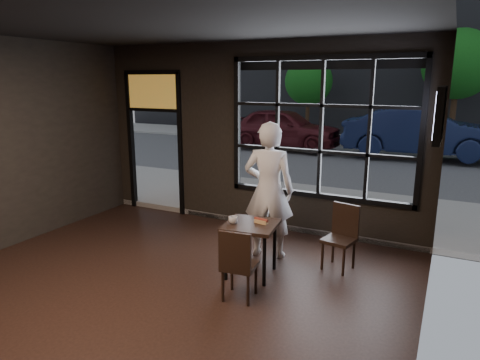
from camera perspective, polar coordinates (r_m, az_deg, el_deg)
The scene contains 17 objects.
floor at distance 5.13m, azimuth -15.88°, elevation -17.47°, with size 6.00×7.00×0.02m, color black.
ceiling at distance 4.48m, azimuth -18.64°, elevation 20.85°, with size 6.00×7.00×0.02m, color black.
wall_right at distance 3.33m, azimuth 23.93°, elevation -4.79°, with size 0.04×7.00×3.20m, color black.
window_frame at distance 6.99m, azimuth 10.75°, elevation 6.72°, with size 3.06×0.12×2.28m, color black.
stained_transom at distance 8.46m, azimuth -11.54°, elevation 11.52°, with size 1.20×0.06×0.70m, color orange.
street_asphalt at distance 27.48m, azimuth 20.06°, elevation 7.05°, with size 60.00×41.00×0.04m, color #545456.
cafe_table at distance 5.78m, azimuth 1.45°, elevation -9.19°, with size 0.67×0.67×0.72m, color black.
chair_near at distance 5.16m, azimuth -0.05°, elevation -11.03°, with size 0.39×0.39×0.89m, color black.
chair_window at distance 6.06m, azimuth 13.07°, elevation -7.55°, with size 0.39×0.39×0.90m, color black.
man at distance 6.22m, azimuth 3.86°, elevation -1.39°, with size 0.73×0.48×2.00m, color silver.
hotdog at distance 5.66m, azimuth 2.85°, elevation -5.51°, with size 0.20×0.08×0.06m, color tan, non-canonical shape.
cup at distance 5.64m, azimuth -0.92°, elevation -5.36°, with size 0.12×0.12×0.10m, color silver.
tv at distance 5.86m, azimuth 25.16°, elevation 7.97°, with size 0.13×1.14×0.67m, color black.
navy_car at distance 15.15m, azimuth 22.91°, elevation 5.90°, with size 1.70×4.87×1.60m, color #101938.
maroon_car at distance 16.03m, azimuth 5.78°, elevation 6.95°, with size 1.72×4.27×1.46m, color #4C151A.
tree_left at distance 19.36m, azimuth 9.13°, elevation 12.83°, with size 2.07×2.07×3.53m.
tree_right at distance 18.39m, azimuth 27.09°, elevation 13.55°, with size 2.59×2.59×4.42m.
Camera 1 is at (3.08, -3.19, 2.57)m, focal length 32.00 mm.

